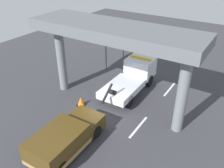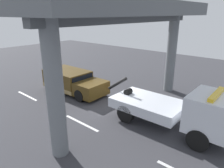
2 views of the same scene
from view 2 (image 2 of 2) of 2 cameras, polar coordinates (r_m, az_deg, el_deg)
name	(u,v)px [view 2 (image 2 of 2)]	position (r m, az deg, el deg)	size (l,w,h in m)	color
ground_plane	(114,107)	(13.41, 0.67, -6.46)	(60.00, 40.00, 0.10)	#38383D
lane_stripe_west	(27,96)	(16.28, -22.47, -3.05)	(2.60, 0.16, 0.01)	silver
lane_stripe_mid	(82,123)	(11.63, -8.46, -10.66)	(2.60, 0.16, 0.01)	silver
tow_truck_white	(182,109)	(10.86, 18.94, -6.70)	(7.27, 2.51, 2.46)	silver
towed_van_green	(72,82)	(15.95, -10.91, 0.62)	(5.24, 2.30, 1.58)	#4C3814
overpass_structure	(133,18)	(11.35, 5.77, 17.87)	(3.60, 12.13, 6.36)	slate
traffic_cone_orange	(133,92)	(14.86, 5.98, -2.26)	(0.62, 0.62, 0.74)	orange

